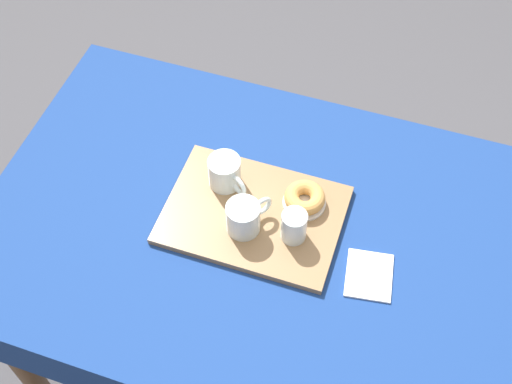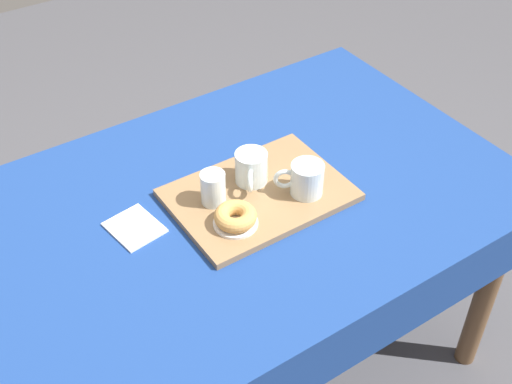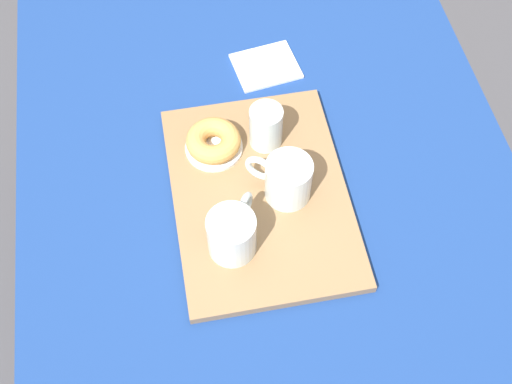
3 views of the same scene
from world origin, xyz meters
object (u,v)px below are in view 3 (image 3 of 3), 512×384
at_px(dining_table, 269,200).
at_px(paper_napkin, 266,66).
at_px(tea_mug_right, 232,234).
at_px(water_glass_near, 266,128).
at_px(tea_mug_left, 287,180).
at_px(donut_plate_left, 214,148).
at_px(serving_tray, 260,195).
at_px(sugar_donut_left, 213,141).

relative_size(dining_table, paper_napkin, 11.13).
bearing_deg(tea_mug_right, water_glass_near, -25.00).
distance_m(tea_mug_left, donut_plate_left, 0.17).
relative_size(serving_tray, water_glass_near, 5.09).
bearing_deg(paper_napkin, sugar_donut_left, 145.39).
distance_m(tea_mug_left, water_glass_near, 0.12).
height_order(dining_table, tea_mug_right, tea_mug_right).
bearing_deg(dining_table, serving_tray, 148.47).
xyz_separation_m(serving_tray, tea_mug_right, (-0.10, 0.07, 0.05)).
relative_size(serving_tray, sugar_donut_left, 4.26).
height_order(tea_mug_right, paper_napkin, tea_mug_right).
bearing_deg(donut_plate_left, sugar_donut_left, 0.00).
height_order(sugar_donut_left, paper_napkin, sugar_donut_left).
distance_m(dining_table, water_glass_near, 0.16).
distance_m(tea_mug_left, sugar_donut_left, 0.17).
bearing_deg(water_glass_near, paper_napkin, -11.11).
bearing_deg(dining_table, paper_napkin, -9.46).
distance_m(donut_plate_left, sugar_donut_left, 0.02).
distance_m(serving_tray, donut_plate_left, 0.13).
relative_size(dining_table, sugar_donut_left, 13.93).
bearing_deg(sugar_donut_left, tea_mug_right, -179.62).
relative_size(tea_mug_right, paper_napkin, 0.90).
xyz_separation_m(tea_mug_left, tea_mug_right, (-0.09, 0.11, 0.00)).
relative_size(water_glass_near, paper_napkin, 0.67).
distance_m(tea_mug_right, paper_napkin, 0.44).
xyz_separation_m(tea_mug_left, paper_napkin, (0.33, -0.03, -0.06)).
distance_m(tea_mug_right, water_glass_near, 0.24).
height_order(tea_mug_left, sugar_donut_left, tea_mug_left).
relative_size(tea_mug_left, paper_napkin, 0.88).
height_order(tea_mug_right, water_glass_near, same).
xyz_separation_m(tea_mug_left, water_glass_near, (0.12, 0.01, -0.00)).
xyz_separation_m(tea_mug_right, sugar_donut_left, (0.21, 0.00, -0.01)).
distance_m(dining_table, tea_mug_right, 0.23).
bearing_deg(dining_table, water_glass_near, -4.60).
bearing_deg(serving_tray, sugar_donut_left, 31.01).
xyz_separation_m(dining_table, donut_plate_left, (0.07, 0.10, 0.11)).
relative_size(water_glass_near, donut_plate_left, 0.79).
bearing_deg(tea_mug_right, sugar_donut_left, 0.38).
height_order(tea_mug_right, sugar_donut_left, tea_mug_right).
xyz_separation_m(tea_mug_left, donut_plate_left, (0.12, 0.12, -0.04)).
bearing_deg(serving_tray, tea_mug_right, 145.99).
relative_size(tea_mug_left, tea_mug_right, 0.98).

